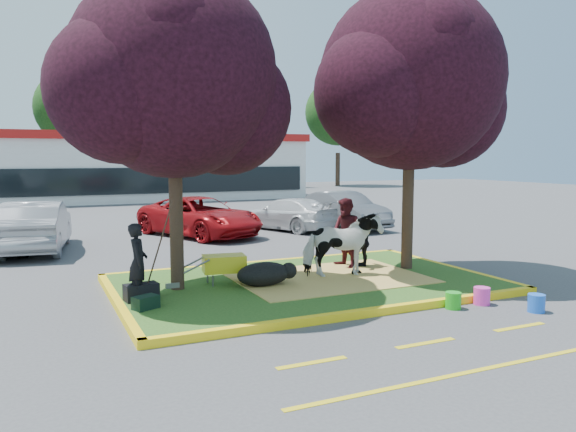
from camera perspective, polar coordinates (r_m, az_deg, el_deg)
name	(u,v)px	position (r m, az deg, el deg)	size (l,w,h in m)	color
ground	(306,287)	(12.68, 1.81, -7.20)	(90.00, 90.00, 0.00)	#424244
median_island	(306,283)	(12.66, 1.81, -6.87)	(8.00, 5.00, 0.15)	#285119
curb_near	(369,313)	(10.49, 8.22, -9.68)	(8.30, 0.16, 0.15)	yellow
curb_far	(262,264)	(14.96, -2.63, -4.85)	(8.30, 0.16, 0.15)	yellow
curb_left	(117,303)	(11.48, -16.94, -8.50)	(0.16, 5.30, 0.15)	yellow
curb_right	(449,268)	(14.90, 16.05, -5.13)	(0.16, 5.30, 0.15)	yellow
straw_bedding	(329,278)	(12.91, 4.21, -6.26)	(4.20, 3.00, 0.01)	#E7C25F
tree_purple_left	(175,84)	(11.82, -11.45, 13.00)	(5.06, 4.20, 6.51)	black
tree_purple_right	(412,87)	(14.13, 12.46, 12.65)	(5.30, 4.40, 6.82)	black
fire_lane_stripe_a	(312,363)	(8.22, 2.45, -14.68)	(1.10, 0.12, 0.01)	yellow
fire_lane_stripe_b	(426,343)	(9.26, 13.80, -12.44)	(1.10, 0.12, 0.01)	yellow
fire_lane_stripe_c	(519,327)	(10.57, 22.46, -10.37)	(1.10, 0.12, 0.01)	yellow
fire_lane_long	(482,370)	(8.41, 19.06, -14.53)	(6.00, 0.10, 0.01)	yellow
retail_building	(149,166)	(39.74, -13.90, 4.99)	(20.40, 8.40, 4.40)	silver
treeline	(115,97)	(49.34, -17.12, 11.46)	(46.58, 7.80, 14.63)	black
cow	(342,245)	(12.92, 5.50, -2.93)	(0.80, 1.76, 1.49)	white
calf	(264,274)	(12.06, -2.50, -5.91)	(1.19, 0.67, 0.51)	black
handler	(138,262)	(11.16, -14.99, -4.53)	(0.55, 0.36, 1.50)	black
visitor_a	(346,233)	(14.00, 5.89, -1.72)	(0.84, 0.66, 1.73)	#421318
visitor_b	(364,242)	(14.23, 7.69, -2.63)	(0.72, 0.30, 1.24)	black
wheelbarrow	(224,264)	(12.35, -6.47, -4.86)	(1.64, 0.68, 0.62)	black
gear_bag_dark	(141,292)	(11.28, -14.68, -7.46)	(0.63, 0.34, 0.32)	black
gear_bag_green	(146,302)	(10.64, -14.25, -8.50)	(0.45, 0.28, 0.24)	black
bucket_green	(453,300)	(11.32, 16.43, -8.23)	(0.30, 0.30, 0.32)	green
bucket_pink	(482,296)	(11.81, 19.09, -7.68)	(0.32, 0.32, 0.34)	#FF38B6
bucket_blue	(536,303)	(11.63, 23.91, -8.10)	(0.31, 0.31, 0.34)	blue
car_silver	(36,226)	(18.82, -24.21, -0.95)	(1.65, 4.72, 1.55)	gray
car_red	(200,217)	(20.72, -8.95, -0.06)	(2.37, 5.14, 1.43)	#9E0D11
car_white	(288,214)	(22.18, 0.00, 0.21)	(1.77, 4.36, 1.26)	silver
car_grey	(343,210)	(22.81, 5.63, 0.61)	(1.56, 4.48, 1.47)	slate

